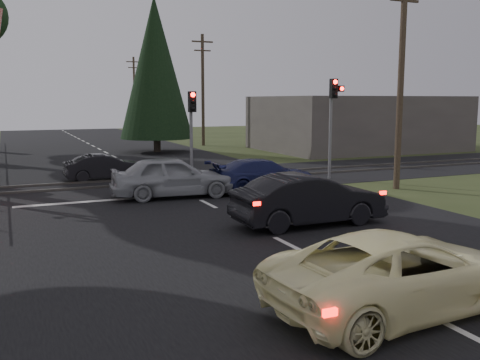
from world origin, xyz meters
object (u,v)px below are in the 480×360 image
cream_coupe (401,272)px  silver_car (172,177)px  utility_pole_far (134,92)px  blue_sedan (263,175)px  traffic_signal_right (333,109)px  dark_hatchback (309,200)px  utility_pole_near (401,75)px  utility_pole_mid (203,88)px  dark_car_far (104,167)px  traffic_signal_center (192,121)px

cream_coupe → silver_car: size_ratio=1.08×
utility_pole_far → blue_sedan: bearing=-96.6°
traffic_signal_right → silver_car: traffic_signal_right is taller
utility_pole_far → dark_hatchback: (-6.87, -53.25, -3.96)m
utility_pole_far → silver_car: 48.16m
utility_pole_near → blue_sedan: 7.02m
utility_pole_mid → utility_pole_far: 25.00m
traffic_signal_right → cream_coupe: size_ratio=0.93×
blue_sedan → utility_pole_far: bearing=-7.7°
cream_coupe → silver_car: (-0.46, 12.49, 0.10)m
blue_sedan → dark_car_far: bearing=42.0°
traffic_signal_right → cream_coupe: (-7.85, -14.07, -2.61)m
traffic_signal_center → blue_sedan: traffic_signal_center is taller
silver_car → utility_pole_near: bearing=-96.5°
traffic_signal_center → dark_hatchback: 9.18m
utility_pole_far → utility_pole_mid: bearing=-90.0°
utility_pole_near → cream_coupe: size_ratio=1.77×
utility_pole_far → dark_car_far: 43.02m
utility_pole_far → silver_car: utility_pole_far is taller
dark_hatchback → cream_coupe: bearing=163.3°
utility_pole_near → utility_pole_mid: same height
silver_car → dark_car_far: size_ratio=1.28×
utility_pole_near → utility_pole_far: same height
utility_pole_far → cream_coupe: utility_pole_far is taller
traffic_signal_center → utility_pole_mid: 20.82m
utility_pole_near → blue_sedan: (-5.44, 1.78, -4.06)m
utility_pole_far → blue_sedan: utility_pole_far is taller
utility_pole_far → dark_car_far: (-10.88, -41.42, -4.12)m
utility_pole_mid → blue_sedan: utility_pole_mid is taller
utility_pole_near → traffic_signal_right: bearing=105.3°
silver_car → cream_coupe: bearing=-172.8°
utility_pole_near → utility_pole_mid: bearing=90.0°
cream_coupe → silver_car: 12.50m
utility_pole_far → cream_coupe: bearing=-98.4°
traffic_signal_right → dark_hatchback: bearing=-127.5°
blue_sedan → dark_car_far: size_ratio=1.25×
utility_pole_near → utility_pole_mid: size_ratio=1.00×
cream_coupe → dark_car_far: 18.29m
blue_sedan → cream_coupe: bearing=163.6°
blue_sedan → utility_pole_near: bearing=-109.3°
traffic_signal_center → utility_pole_mid: (7.50, 19.32, 1.92)m
traffic_signal_center → dark_car_far: size_ratio=1.12×
traffic_signal_center → utility_pole_far: utility_pole_far is taller
utility_pole_mid → utility_pole_far: size_ratio=1.00×
traffic_signal_center → utility_pole_near: 9.05m
dark_hatchback → blue_sedan: bearing=-13.1°
dark_hatchback → silver_car: 6.60m
traffic_signal_right → utility_pole_near: (0.95, -3.47, 1.41)m
silver_car → dark_car_far: 5.90m
cream_coupe → dark_hatchback: dark_hatchback is taller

